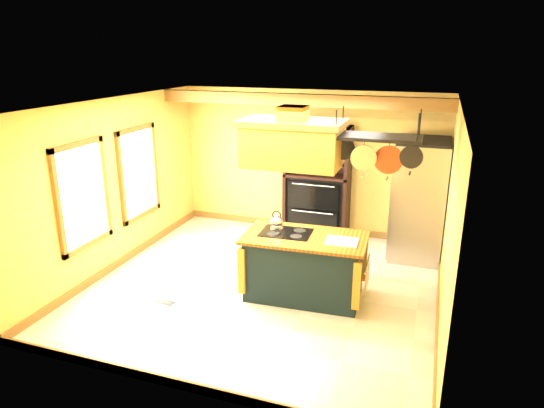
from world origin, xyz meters
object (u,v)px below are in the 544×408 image
Objects in this scene: pot_rack at (377,144)px; refrigerator at (418,202)px; kitchen_island at (304,266)px; range_hood at (293,142)px; hutch at (317,193)px.

refrigerator is (0.51, 2.00, -1.30)m from pot_rack.
refrigerator reaches higher than kitchen_island.
range_hood reaches higher than kitchen_island.
range_hood is at bearing 177.28° from kitchen_island.
hutch is at bearing 119.03° from pot_rack.
refrigerator is at bearing -11.54° from hutch.
refrigerator is at bearing 51.96° from kitchen_island.
range_hood is 0.65× the size of hutch.
pot_rack is (1.10, 0.00, 0.03)m from range_hood.
kitchen_island is 1.78m from range_hood.
range_hood is 1.10m from pot_rack.
pot_rack is at bearing 0.16° from range_hood.
kitchen_island is at bearing -179.85° from pot_rack.
kitchen_island is 2.50m from refrigerator.
pot_rack reaches higher than hutch.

